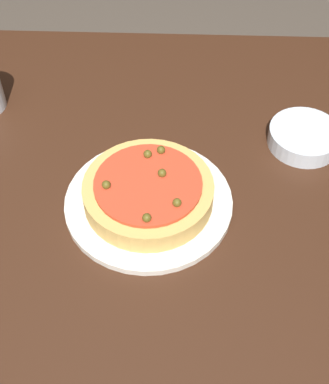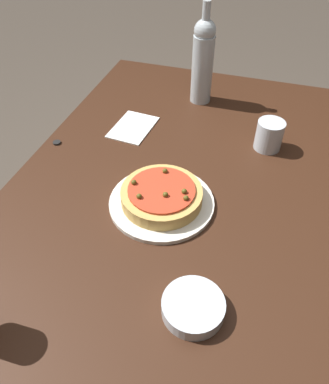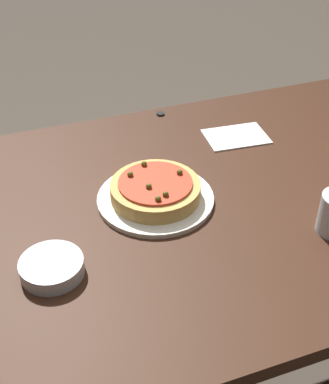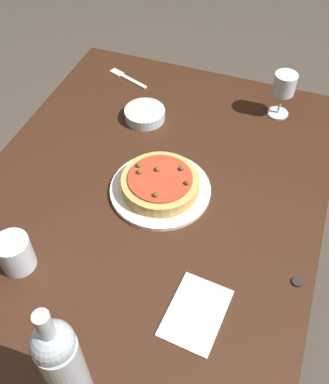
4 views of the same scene
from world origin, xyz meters
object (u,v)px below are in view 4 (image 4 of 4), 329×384
pizza (160,183)px  wine_bottle (63,365)px  dinner_plate (160,190)px  water_cup (15,253)px  wine_glass (284,86)px  bottle_cap (297,282)px  side_bowl (145,114)px  dining_table (138,235)px  fork (126,77)px

pizza → wine_bottle: size_ratio=0.62×
dinner_plate → pizza: bearing=-141.0°
wine_bottle → water_cup: wine_bottle is taller
pizza → wine_glass: (-0.44, 0.24, 0.07)m
wine_bottle → water_cup: size_ratio=3.73×
dinner_plate → bottle_cap: dinner_plate is taller
wine_glass → wine_bottle: bearing=-12.0°
wine_bottle → bottle_cap: bearing=137.1°
wine_glass → water_cup: bearing=-31.6°
wine_bottle → side_bowl: 0.85m
pizza → water_cup: water_cup is taller
dining_table → side_bowl: size_ratio=10.68×
pizza → dinner_plate: bearing=39.0°
dining_table → wine_glass: wine_glass is taller
fork → wine_bottle: bearing=128.5°
water_cup → pizza: bearing=144.7°
fork → bottle_cap: size_ratio=6.61×
wine_glass → side_bowl: (0.17, -0.39, -0.09)m
water_cup → fork: 0.79m
dinner_plate → side_bowl: (-0.27, -0.15, 0.01)m
water_cup → side_bowl: water_cup is taller
bottle_cap → fork: bearing=-131.3°
wine_bottle → bottle_cap: size_ratio=14.10×
dinner_plate → wine_bottle: (0.55, 0.03, 0.14)m
wine_glass → water_cup: 0.90m
dining_table → wine_bottle: (0.45, 0.06, 0.24)m
dinner_plate → water_cup: water_cup is taller
dining_table → dinner_plate: (-0.09, 0.03, 0.10)m
dinner_plate → dining_table: bearing=-17.8°
dinner_plate → fork: 0.54m
pizza → bottle_cap: 0.42m
dining_table → wine_glass: 0.63m
wine_bottle → bottle_cap: 0.56m
wine_glass → wine_bottle: 1.01m
pizza → water_cup: 0.41m
wine_glass → dinner_plate: bearing=-28.6°
wine_glass → water_cup: wine_glass is taller
wine_glass → bottle_cap: wine_glass is taller
dining_table → wine_bottle: wine_bottle is taller
fork → bottle_cap: bearing=159.2°
pizza → side_bowl: 0.31m
dinner_plate → side_bowl: 0.31m
pizza → wine_bottle: (0.55, 0.03, 0.12)m
dinner_plate → bottle_cap: bearing=68.5°
pizza → wine_glass: wine_glass is taller
side_bowl → fork: (-0.18, -0.14, -0.01)m
wine_bottle → bottle_cap: wine_bottle is taller
dinner_plate → bottle_cap: size_ratio=11.39×
dinner_plate → pizza: pizza is taller
side_bowl → water_cup: bearing=-7.7°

